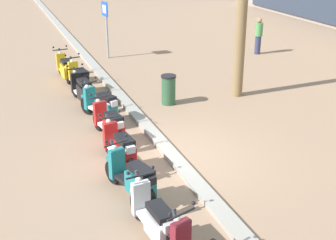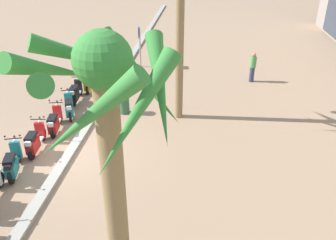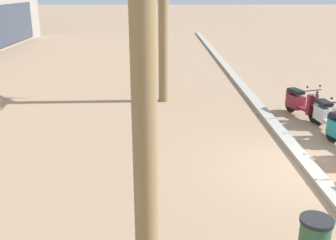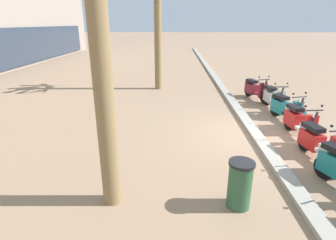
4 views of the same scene
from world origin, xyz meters
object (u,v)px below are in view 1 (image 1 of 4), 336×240
at_px(litter_bin, 169,89).
at_px(scooter_yellow_far_back, 80,78).
at_px(scooter_yellow_mid_front, 65,68).
at_px(crossing_sign, 106,23).
at_px(scooter_silver_lead_nearest, 154,218).
at_px(scooter_teal_last_in_row, 101,106).
at_px(scooter_black_tail_end, 82,90).
at_px(scooter_red_second_in_line, 120,148).
at_px(scooter_teal_gap_after_mid, 133,178).
at_px(scooter_red_mid_rear, 109,124).
at_px(pedestrian_strolling_near_curb, 258,35).

bearing_deg(litter_bin, scooter_yellow_far_back, -134.75).
height_order(scooter_yellow_mid_front, crossing_sign, crossing_sign).
bearing_deg(scooter_silver_lead_nearest, litter_bin, 156.42).
bearing_deg(scooter_teal_last_in_row, scooter_black_tail_end, -171.25).
relative_size(scooter_red_second_in_line, crossing_sign, 0.75).
bearing_deg(scooter_yellow_mid_front, scooter_black_tail_end, 1.61).
xyz_separation_m(scooter_yellow_mid_front, scooter_teal_last_in_row, (4.32, 0.32, 0.01)).
bearing_deg(scooter_red_second_in_line, scooter_teal_last_in_row, 175.11).
xyz_separation_m(scooter_yellow_far_back, scooter_teal_gap_after_mid, (7.23, -0.33, 0.02)).
distance_m(scooter_red_mid_rear, scooter_teal_gap_after_mid, 2.94).
distance_m(crossing_sign, pedestrian_strolling_near_curb, 6.71).
relative_size(scooter_yellow_mid_front, scooter_silver_lead_nearest, 1.00).
bearing_deg(litter_bin, scooter_red_mid_rear, -51.07).
bearing_deg(scooter_black_tail_end, scooter_red_second_in_line, -0.09).
relative_size(scooter_silver_lead_nearest, pedestrian_strolling_near_curb, 1.09).
relative_size(scooter_red_mid_rear, scooter_silver_lead_nearest, 1.02).
height_order(scooter_teal_gap_after_mid, crossing_sign, crossing_sign).
relative_size(scooter_silver_lead_nearest, crossing_sign, 0.73).
bearing_deg(scooter_yellow_far_back, crossing_sign, 153.13).
bearing_deg(pedestrian_strolling_near_curb, scooter_teal_gap_after_mid, -43.00).
bearing_deg(scooter_red_mid_rear, scooter_yellow_mid_front, -177.87).
relative_size(scooter_teal_last_in_row, crossing_sign, 0.69).
relative_size(scooter_yellow_mid_front, litter_bin, 1.84).
bearing_deg(scooter_teal_last_in_row, scooter_yellow_far_back, -179.07).
height_order(scooter_red_mid_rear, litter_bin, scooter_red_mid_rear).
bearing_deg(scooter_black_tail_end, scooter_yellow_far_back, 172.15).
bearing_deg(scooter_yellow_mid_front, pedestrian_strolling_near_curb, 95.08).
height_order(scooter_yellow_far_back, scooter_silver_lead_nearest, same).
height_order(scooter_yellow_far_back, scooter_red_second_in_line, same).
distance_m(crossing_sign, litter_bin, 6.35).
xyz_separation_m(scooter_red_mid_rear, litter_bin, (-1.96, 2.43, 0.04)).
bearing_deg(scooter_teal_last_in_row, scooter_silver_lead_nearest, -4.42).
height_order(scooter_teal_gap_after_mid, pedestrian_strolling_near_curb, pedestrian_strolling_near_curb).
bearing_deg(pedestrian_strolling_near_curb, scooter_yellow_mid_front, -84.92).
bearing_deg(scooter_black_tail_end, pedestrian_strolling_near_curb, 112.34).
bearing_deg(scooter_teal_gap_after_mid, scooter_red_second_in_line, 174.76).
relative_size(scooter_yellow_mid_front, pedestrian_strolling_near_curb, 1.09).
bearing_deg(scooter_yellow_far_back, litter_bin, 45.25).
xyz_separation_m(scooter_yellow_mid_front, scooter_teal_gap_after_mid, (8.61, -0.06, 0.01)).
bearing_deg(scooter_black_tail_end, scooter_teal_last_in_row, 8.75).
bearing_deg(pedestrian_strolling_near_curb, litter_bin, -53.38).
relative_size(scooter_yellow_mid_front, scooter_red_mid_rear, 0.99).
distance_m(scooter_teal_last_in_row, scooter_teal_gap_after_mid, 4.30).
height_order(scooter_red_second_in_line, crossing_sign, crossing_sign).
distance_m(scooter_teal_last_in_row, crossing_sign, 7.19).
height_order(scooter_yellow_far_back, scooter_red_mid_rear, same).
bearing_deg(scooter_red_second_in_line, scooter_yellow_mid_front, -179.44).
bearing_deg(scooter_silver_lead_nearest, scooter_yellow_far_back, 177.39).
bearing_deg(scooter_red_mid_rear, scooter_silver_lead_nearest, -4.41).
bearing_deg(scooter_yellow_mid_front, litter_bin, 35.31).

